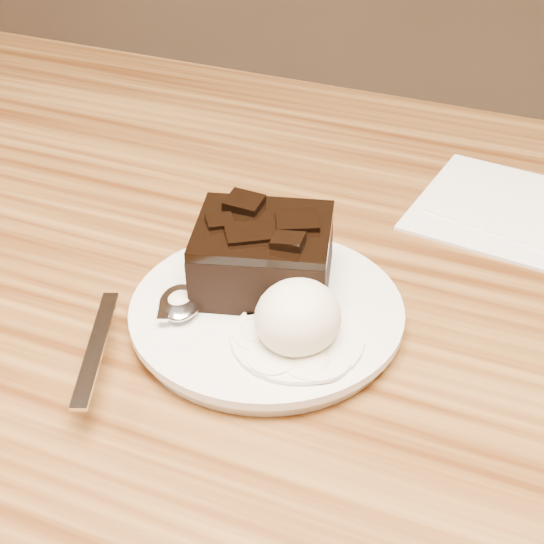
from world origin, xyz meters
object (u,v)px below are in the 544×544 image
at_px(plate, 267,315).
at_px(napkin, 509,209).
at_px(ice_cream_scoop, 298,317).
at_px(spoon, 180,304).
at_px(brownie, 263,259).

xyz_separation_m(plate, napkin, (0.14, 0.23, -0.01)).
distance_m(ice_cream_scoop, spoon, 0.09).
relative_size(spoon, napkin, 1.12).
distance_m(plate, spoon, 0.06).
bearing_deg(napkin, plate, -120.98).
relative_size(brownie, napkin, 0.62).
height_order(plate, napkin, plate).
height_order(brownie, spoon, brownie).
height_order(brownie, ice_cream_scoop, same).
distance_m(ice_cream_scoop, napkin, 0.28).
bearing_deg(plate, spoon, -153.28).
xyz_separation_m(plate, ice_cream_scoop, (0.03, -0.03, 0.03)).
distance_m(plate, brownie, 0.04).
bearing_deg(napkin, spoon, -126.92).
bearing_deg(napkin, brownie, -126.45).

